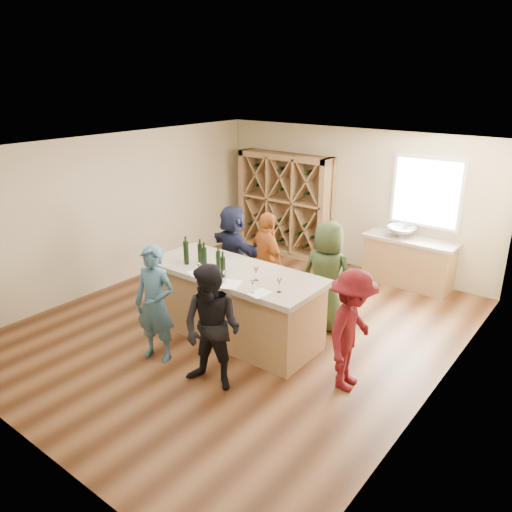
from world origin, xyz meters
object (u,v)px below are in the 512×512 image
Objects in this scene: wine_bottle_d at (204,258)px; wine_bottle_f at (223,267)px; sink at (401,232)px; person_far_left at (233,250)px; wine_bottle_a at (186,252)px; person_server at (352,331)px; wine_rack at (284,204)px; person_far_mid at (267,262)px; tasting_counter_base at (235,306)px; person_near_right at (212,328)px; wine_bottle_c at (200,254)px; wine_bottle_b at (186,254)px; person_far_right at (327,277)px; person_near_left at (155,304)px.

wine_bottle_f is (0.45, -0.10, -0.01)m from wine_bottle_d.
wine_bottle_d is 1.05× the size of wine_bottle_f.
person_far_left reaches higher than sink.
sink is 4.17m from wine_bottle_a.
person_server is 0.97× the size of person_far_left.
person_far_mid is (1.40, -2.52, -0.26)m from wine_rack.
tasting_counter_base is 1.10m from wine_bottle_a.
person_near_right is at bearing 120.07° from person_server.
wine_bottle_c is at bearing 152.32° from wine_bottle_d.
wine_rack is 7.21× the size of wine_bottle_b.
person_far_right is at bearing 70.66° from person_near_right.
person_far_mid reaches higher than person_server.
wine_bottle_d is (-1.51, -3.72, 0.22)m from sink.
person_near_right reaches higher than person_server.
person_far_left reaches higher than person_server.
wine_bottle_c reaches higher than sink.
tasting_counter_base is at bearing 43.22° from person_far_right.
wine_bottle_b is 0.19× the size of person_far_left.
wine_bottle_a is 2.82m from person_server.
person_far_right is (1.15, -0.01, 0.03)m from person_far_mid.
person_server reaches higher than wine_bottle_b.
wine_bottle_f is (0.77, -0.05, -0.00)m from wine_bottle_b.
person_far_mid is 1.15m from person_far_right.
person_far_mid is 0.97× the size of person_far_right.
person_server is at bearing 2.78° from wine_bottle_b.
person_near_right is (1.02, -0.96, -0.41)m from wine_bottle_d.
wine_bottle_c reaches higher than tasting_counter_base.
wine_rack is 1.33× the size of person_near_left.
person_far_mid reaches higher than tasting_counter_base.
person_far_right is at bearing 43.06° from wine_bottle_d.
wine_bottle_b is 2.16m from person_far_right.
wine_bottle_a is 1.77m from person_near_right.
wine_bottle_a is 0.85m from wine_bottle_f.
wine_bottle_a is 0.09m from wine_bottle_b.
wine_bottle_f is at bearing -3.47° from wine_bottle_b.
wine_bottle_a is at bearing 84.20° from person_server.
person_near_right reaches higher than person_far_left.
person_server reaches higher than wine_bottle_a.
person_far_mid is (-0.19, 1.07, 0.34)m from tasting_counter_base.
wine_bottle_a is (-1.90, -3.70, 0.23)m from sink.
wine_bottle_a is at bearing -161.92° from wine_bottle_c.
person_server is 0.95× the size of person_far_mid.
person_far_left is (-0.60, 2.36, -0.01)m from person_near_left.
person_far_mid reaches higher than wine_bottle_c.
sink is 3.96m from wine_bottle_f.
wine_bottle_c is 0.19m from wine_bottle_d.
wine_rack reaches higher than wine_bottle_c.
tasting_counter_base is 1.47m from person_far_right.
tasting_counter_base is 8.52× the size of wine_bottle_b.
person_near_right reaches higher than sink.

